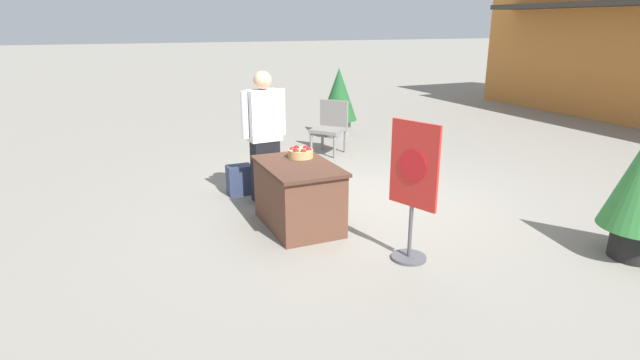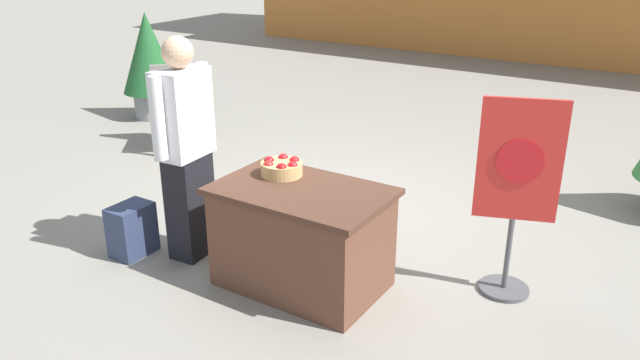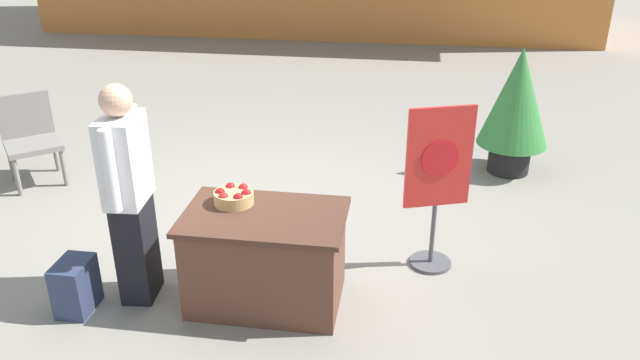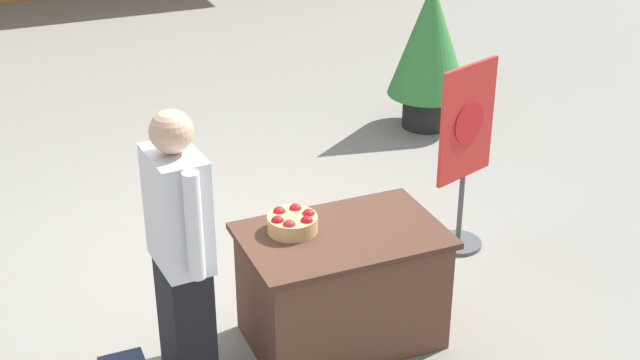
{
  "view_description": "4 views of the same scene",
  "coord_description": "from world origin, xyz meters",
  "px_view_note": "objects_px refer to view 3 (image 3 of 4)",
  "views": [
    {
      "loc": [
        5.54,
        -3.03,
        2.32
      ],
      "look_at": [
        0.5,
        -0.81,
        0.59
      ],
      "focal_mm": 28.0,
      "sensor_mm": 36.0,
      "label": 1
    },
    {
      "loc": [
        2.62,
        -4.34,
        2.44
      ],
      "look_at": [
        0.26,
        -0.65,
        0.68
      ],
      "focal_mm": 35.0,
      "sensor_mm": 36.0,
      "label": 2
    },
    {
      "loc": [
        1.38,
        -5.02,
        2.96
      ],
      "look_at": [
        0.71,
        -0.59,
        0.87
      ],
      "focal_mm": 35.0,
      "sensor_mm": 36.0,
      "label": 3
    },
    {
      "loc": [
        -1.58,
        -5.27,
        3.43
      ],
      "look_at": [
        0.56,
        -0.19,
        0.7
      ],
      "focal_mm": 50.0,
      "sensor_mm": 36.0,
      "label": 4
    }
  ],
  "objects_px": {
    "apple_basket": "(234,196)",
    "patio_chair": "(30,134)",
    "poster_board": "(437,183)",
    "display_table": "(266,258)",
    "potted_plant_far_right": "(516,103)",
    "person_visitor": "(129,194)",
    "backpack": "(76,286)"
  },
  "relations": [
    {
      "from": "apple_basket",
      "to": "person_visitor",
      "type": "bearing_deg",
      "value": -163.56
    },
    {
      "from": "person_visitor",
      "to": "apple_basket",
      "type": "bearing_deg",
      "value": 11.88
    },
    {
      "from": "backpack",
      "to": "potted_plant_far_right",
      "type": "relative_size",
      "value": 0.29
    },
    {
      "from": "person_visitor",
      "to": "potted_plant_far_right",
      "type": "distance_m",
      "value": 4.34
    },
    {
      "from": "apple_basket",
      "to": "potted_plant_far_right",
      "type": "relative_size",
      "value": 0.21
    },
    {
      "from": "display_table",
      "to": "poster_board",
      "type": "height_order",
      "value": "poster_board"
    },
    {
      "from": "poster_board",
      "to": "display_table",
      "type": "bearing_deg",
      "value": -80.45
    },
    {
      "from": "apple_basket",
      "to": "patio_chair",
      "type": "bearing_deg",
      "value": 148.68
    },
    {
      "from": "poster_board",
      "to": "potted_plant_far_right",
      "type": "distance_m",
      "value": 2.32
    },
    {
      "from": "display_table",
      "to": "apple_basket",
      "type": "bearing_deg",
      "value": 152.75
    },
    {
      "from": "person_visitor",
      "to": "patio_chair",
      "type": "bearing_deg",
      "value": 132.4
    },
    {
      "from": "apple_basket",
      "to": "poster_board",
      "type": "height_order",
      "value": "poster_board"
    },
    {
      "from": "apple_basket",
      "to": "backpack",
      "type": "bearing_deg",
      "value": -157.34
    },
    {
      "from": "display_table",
      "to": "apple_basket",
      "type": "xyz_separation_m",
      "value": [
        -0.27,
        0.14,
        0.44
      ]
    },
    {
      "from": "apple_basket",
      "to": "person_visitor",
      "type": "relative_size",
      "value": 0.17
    },
    {
      "from": "display_table",
      "to": "patio_chair",
      "type": "height_order",
      "value": "patio_chair"
    },
    {
      "from": "potted_plant_far_right",
      "to": "poster_board",
      "type": "bearing_deg",
      "value": -112.86
    },
    {
      "from": "display_table",
      "to": "person_visitor",
      "type": "relative_size",
      "value": 0.7
    },
    {
      "from": "person_visitor",
      "to": "patio_chair",
      "type": "distance_m",
      "value": 2.84
    },
    {
      "from": "apple_basket",
      "to": "patio_chair",
      "type": "distance_m",
      "value": 3.29
    },
    {
      "from": "display_table",
      "to": "potted_plant_far_right",
      "type": "height_order",
      "value": "potted_plant_far_right"
    },
    {
      "from": "person_visitor",
      "to": "potted_plant_far_right",
      "type": "relative_size",
      "value": 1.21
    },
    {
      "from": "display_table",
      "to": "poster_board",
      "type": "xyz_separation_m",
      "value": [
        1.29,
        0.72,
        0.39
      ]
    },
    {
      "from": "apple_basket",
      "to": "poster_board",
      "type": "relative_size",
      "value": 0.21
    },
    {
      "from": "backpack",
      "to": "apple_basket",
      "type": "bearing_deg",
      "value": 22.66
    },
    {
      "from": "apple_basket",
      "to": "poster_board",
      "type": "distance_m",
      "value": 1.66
    },
    {
      "from": "person_visitor",
      "to": "potted_plant_far_right",
      "type": "xyz_separation_m",
      "value": [
        3.2,
        2.94,
        -0.07
      ]
    },
    {
      "from": "potted_plant_far_right",
      "to": "display_table",
      "type": "bearing_deg",
      "value": -127.46
    },
    {
      "from": "person_visitor",
      "to": "potted_plant_far_right",
      "type": "bearing_deg",
      "value": 38.01
    },
    {
      "from": "display_table",
      "to": "potted_plant_far_right",
      "type": "xyz_separation_m",
      "value": [
        2.19,
        2.86,
        0.44
      ]
    },
    {
      "from": "poster_board",
      "to": "patio_chair",
      "type": "xyz_separation_m",
      "value": [
        -4.35,
        1.12,
        -0.24
      ]
    },
    {
      "from": "display_table",
      "to": "person_visitor",
      "type": "distance_m",
      "value": 1.13
    }
  ]
}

